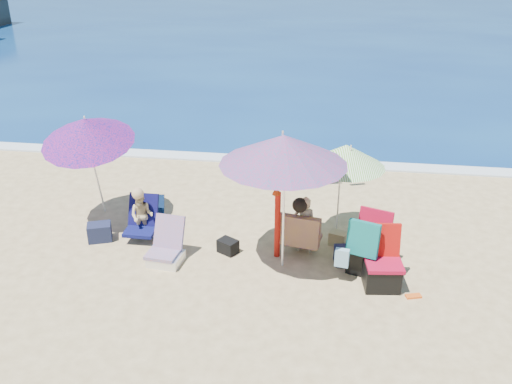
# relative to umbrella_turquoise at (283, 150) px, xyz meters

# --- Properties ---
(ground) EXTENTS (120.00, 120.00, 0.00)m
(ground) POSITION_rel_umbrella_turquoise_xyz_m (-0.16, -0.69, -1.97)
(ground) COLOR #D8BC84
(ground) RESTS_ON ground
(foam) EXTENTS (120.00, 0.50, 0.04)m
(foam) POSITION_rel_umbrella_turquoise_xyz_m (-0.16, 4.41, -1.95)
(foam) COLOR white
(foam) RESTS_ON ground
(umbrella_turquoise) EXTENTS (2.33, 2.33, 2.23)m
(umbrella_turquoise) POSITION_rel_umbrella_turquoise_xyz_m (0.00, 0.00, 0.00)
(umbrella_turquoise) COLOR white
(umbrella_turquoise) RESTS_ON ground
(umbrella_striped) EXTENTS (1.57, 1.57, 1.78)m
(umbrella_striped) POSITION_rel_umbrella_turquoise_xyz_m (0.95, 0.96, -0.41)
(umbrella_striped) COLOR silver
(umbrella_striped) RESTS_ON ground
(umbrella_blue) EXTENTS (1.75, 1.80, 2.21)m
(umbrella_blue) POSITION_rel_umbrella_turquoise_xyz_m (-3.50, 0.86, -0.16)
(umbrella_blue) COLOR white
(umbrella_blue) RESTS_ON ground
(furled_umbrella) EXTENTS (0.15, 0.15, 1.29)m
(furled_umbrella) POSITION_rel_umbrella_turquoise_xyz_m (-0.09, 0.19, -1.26)
(furled_umbrella) COLOR #AE160C
(furled_umbrella) RESTS_ON ground
(chair_navy) EXTENTS (0.52, 0.59, 0.61)m
(chair_navy) POSITION_rel_umbrella_turquoise_xyz_m (-2.41, 0.74, -1.80)
(chair_navy) COLOR #0C1C44
(chair_navy) RESTS_ON ground
(chair_rainbow) EXTENTS (0.59, 0.68, 0.71)m
(chair_rainbow) POSITION_rel_umbrella_turquoise_xyz_m (-1.86, -0.22, -1.78)
(chair_rainbow) COLOR #D05C49
(chair_rainbow) RESTS_ON ground
(camp_chair_left) EXTENTS (0.61, 0.61, 0.95)m
(camp_chair_left) POSITION_rel_umbrella_turquoise_xyz_m (1.57, -0.43, -1.68)
(camp_chair_left) COLOR #AC0C2D
(camp_chair_left) RESTS_ON ground
(camp_chair_right) EXTENTS (0.91, 0.88, 1.00)m
(camp_chair_right) POSITION_rel_umbrella_turquoise_xyz_m (1.35, -0.06, -1.61)
(camp_chair_right) COLOR #A8290C
(camp_chair_right) RESTS_ON ground
(person_center) EXTENTS (0.75, 0.70, 1.03)m
(person_center) POSITION_rel_umbrella_turquoise_xyz_m (0.31, 0.36, -1.47)
(person_center) COLOR tan
(person_center) RESTS_ON ground
(person_left) EXTENTS (0.53, 0.65, 0.95)m
(person_left) POSITION_rel_umbrella_turquoise_xyz_m (-2.50, 0.49, -1.53)
(person_left) COLOR #D2B47E
(person_left) RESTS_ON ground
(bag_navy_a) EXTENTS (0.48, 0.41, 0.31)m
(bag_navy_a) POSITION_rel_umbrella_turquoise_xyz_m (-3.22, 0.28, -1.81)
(bag_navy_a) COLOR #1A1F39
(bag_navy_a) RESTS_ON ground
(bag_black_a) EXTENTS (0.39, 0.36, 0.23)m
(bag_black_a) POSITION_rel_umbrella_turquoise_xyz_m (-0.92, 0.19, -1.85)
(bag_black_a) COLOR black
(bag_black_a) RESTS_ON ground
(bag_tan) EXTENTS (0.34, 0.28, 0.25)m
(bag_tan) POSITION_rel_umbrella_turquoise_xyz_m (0.91, 0.71, -1.84)
(bag_tan) COLOR #A08B5B
(bag_tan) RESTS_ON ground
(bag_navy_b) EXTENTS (0.42, 0.35, 0.28)m
(bag_navy_b) POSITION_rel_umbrella_turquoise_xyz_m (1.05, 0.14, -1.83)
(bag_navy_b) COLOR #191938
(bag_navy_b) RESTS_ON ground
(orange_item) EXTENTS (0.25, 0.17, 0.03)m
(orange_item) POSITION_rel_umbrella_turquoise_xyz_m (2.04, -0.67, -1.95)
(orange_item) COLOR orange
(orange_item) RESTS_ON ground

